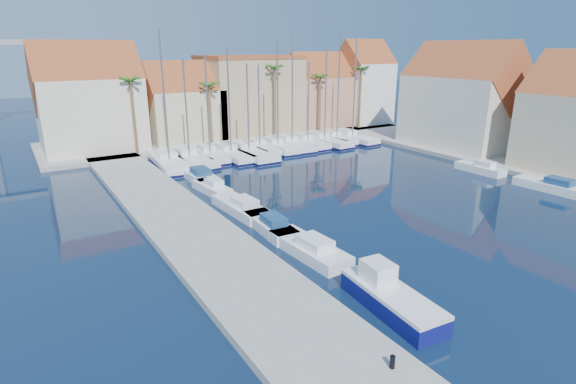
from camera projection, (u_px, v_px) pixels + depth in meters
name	position (u px, v px, depth m)	size (l,w,h in m)	color
ground	(437.00, 290.00, 25.39)	(260.00, 260.00, 0.00)	black
quay_west	(199.00, 238.00, 31.68)	(6.00, 77.00, 0.50)	gray
shore_north	(233.00, 135.00, 69.11)	(54.00, 16.00, 0.50)	gray
shore_east	(519.00, 160.00, 53.56)	(12.00, 60.00, 0.50)	gray
bollard	(392.00, 362.00, 18.39)	(0.23, 0.23, 0.57)	black
fishing_boat	(390.00, 296.00, 23.35)	(2.65, 6.48, 2.21)	navy
motorboat_west_0	(309.00, 248.00, 29.57)	(2.49, 6.81, 1.40)	white
motorboat_west_1	(271.00, 225.00, 33.37)	(2.24, 6.03, 1.40)	white
motorboat_west_2	(241.00, 207.00, 37.18)	(2.48, 6.81, 1.40)	white
motorboat_west_3	(212.00, 187.00, 42.31)	(2.15, 5.32, 1.40)	white
motorboat_west_4	(199.00, 175.00, 46.36)	(2.35, 6.91, 1.40)	white
motorboat_east_0	(553.00, 186.00, 42.77)	(2.44, 6.71, 1.40)	white
motorboat_east_1	(481.00, 168.00, 49.09)	(1.84, 5.43, 1.40)	white
sailboat_0	(168.00, 161.00, 51.89)	(3.86, 11.55, 14.94)	white
sailboat_1	(187.00, 158.00, 53.53)	(3.83, 11.50, 11.88)	white
sailboat_2	(209.00, 154.00, 55.16)	(2.82, 9.06, 12.39)	white
sailboat_3	(229.00, 153.00, 55.87)	(2.86, 10.37, 13.26)	white
sailboat_4	(247.00, 151.00, 56.82)	(3.22, 11.91, 11.30)	white
sailboat_5	(258.00, 147.00, 59.00)	(2.44, 8.97, 11.06)	white
sailboat_6	(276.00, 146.00, 59.61)	(2.92, 9.12, 13.84)	white
sailboat_7	(290.00, 143.00, 61.31)	(3.18, 10.13, 14.62)	white
sailboat_8	(306.00, 142.00, 62.34)	(2.40, 8.89, 11.28)	white
sailboat_9	(322.00, 140.00, 63.67)	(3.62, 10.71, 13.05)	white
sailboat_10	(335.00, 138.00, 64.93)	(2.64, 8.56, 14.94)	white
sailboat_11	(350.00, 137.00, 65.68)	(3.07, 10.02, 14.69)	white
building_0	(90.00, 102.00, 56.30)	(12.30, 9.00, 13.50)	beige
building_1	(183.00, 106.00, 62.72)	(10.30, 8.00, 11.00)	#C4B48A
building_2	(249.00, 94.00, 68.78)	(14.20, 10.20, 11.50)	tan
building_3	(317.00, 93.00, 74.15)	(10.30, 8.00, 12.00)	#BA745E
building_4	(363.00, 85.00, 77.54)	(8.30, 8.00, 14.00)	silver
building_6	(462.00, 100.00, 58.90)	(9.00, 14.30, 13.50)	beige
palm_0	(130.00, 83.00, 53.49)	(2.60, 2.60, 10.15)	brown
palm_1	(209.00, 87.00, 58.82)	(2.60, 2.60, 9.15)	brown
palm_2	(275.00, 70.00, 63.29)	(2.60, 2.60, 11.15)	brown
palm_3	(320.00, 79.00, 67.75)	(2.60, 2.60, 9.65)	brown
palm_4	(361.00, 71.00, 71.50)	(2.60, 2.60, 10.65)	brown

